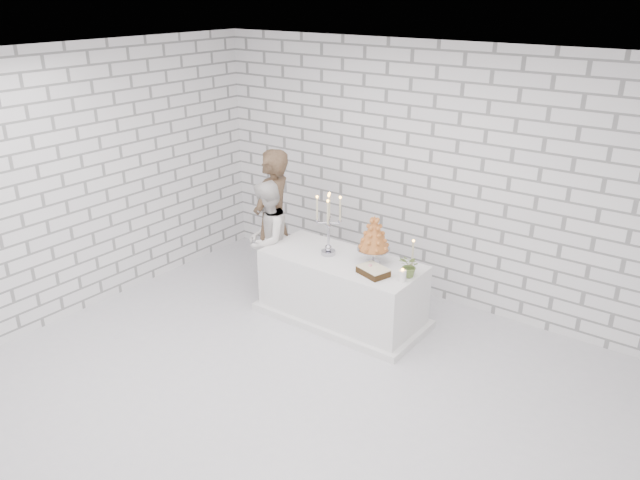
{
  "coord_description": "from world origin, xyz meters",
  "views": [
    {
      "loc": [
        3.04,
        -3.72,
        3.53
      ],
      "look_at": [
        -0.51,
        1.07,
        1.05
      ],
      "focal_mm": 34.44,
      "sensor_mm": 36.0,
      "label": 1
    }
  ],
  "objects_px": {
    "bride": "(266,240)",
    "croquembouche": "(374,240)",
    "groom": "(272,221)",
    "candelabra": "(328,225)",
    "cake_table": "(342,289)"
  },
  "relations": [
    {
      "from": "groom",
      "to": "bride",
      "type": "bearing_deg",
      "value": 7.42
    },
    {
      "from": "cake_table",
      "to": "croquembouche",
      "type": "xyz_separation_m",
      "value": [
        0.34,
        0.09,
        0.65
      ]
    },
    {
      "from": "candelabra",
      "to": "croquembouche",
      "type": "distance_m",
      "value": 0.54
    },
    {
      "from": "bride",
      "to": "groom",
      "type": "bearing_deg",
      "value": 179.96
    },
    {
      "from": "bride",
      "to": "croquembouche",
      "type": "relative_size",
      "value": 2.61
    },
    {
      "from": "groom",
      "to": "candelabra",
      "type": "bearing_deg",
      "value": 70.08
    },
    {
      "from": "bride",
      "to": "croquembouche",
      "type": "distance_m",
      "value": 1.45
    },
    {
      "from": "cake_table",
      "to": "groom",
      "type": "height_order",
      "value": "groom"
    },
    {
      "from": "groom",
      "to": "croquembouche",
      "type": "distance_m",
      "value": 1.48
    },
    {
      "from": "bride",
      "to": "candelabra",
      "type": "bearing_deg",
      "value": 74.47
    },
    {
      "from": "cake_table",
      "to": "groom",
      "type": "xyz_separation_m",
      "value": [
        -1.13,
        0.15,
        0.52
      ]
    },
    {
      "from": "groom",
      "to": "bride",
      "type": "height_order",
      "value": "groom"
    },
    {
      "from": "bride",
      "to": "croquembouche",
      "type": "height_order",
      "value": "bride"
    },
    {
      "from": "bride",
      "to": "candelabra",
      "type": "xyz_separation_m",
      "value": [
        0.88,
        0.04,
        0.38
      ]
    },
    {
      "from": "groom",
      "to": "candelabra",
      "type": "relative_size",
      "value": 2.52
    }
  ]
}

